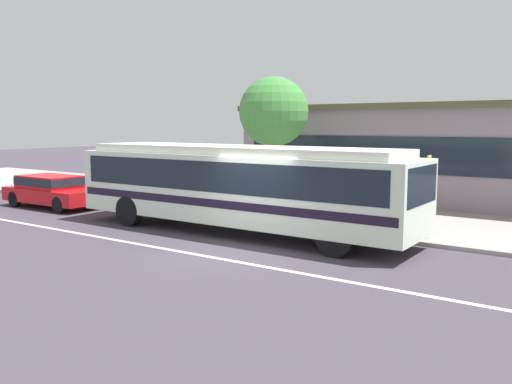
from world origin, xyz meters
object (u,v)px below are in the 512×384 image
Objects in this scene: transit_bus at (238,182)px; pedestrian_walking_along_curb at (345,196)px; sedan_behind_bus at (52,189)px; pedestrian_waiting_near_sign at (225,181)px; pedestrian_standing_by_tree at (291,192)px; bus_stop_sign at (428,185)px; street_tree_near_stop at (274,112)px.

pedestrian_walking_along_curb is (2.64, 2.07, -0.45)m from transit_bus.
sedan_behind_bus is 7.09m from pedestrian_waiting_near_sign.
bus_stop_sign is (4.47, 0.03, 0.49)m from pedestrian_standing_by_tree.
pedestrian_standing_by_tree is (-1.84, -0.22, 0.04)m from pedestrian_walking_along_curb.
transit_bus is at bearing -160.37° from bus_stop_sign.
pedestrian_standing_by_tree is (10.11, 1.98, 0.43)m from sedan_behind_bus.
street_tree_near_stop is at bearing 149.49° from pedestrian_walking_along_curb.
street_tree_near_stop is (-2.50, 2.78, 2.65)m from pedestrian_standing_by_tree.
pedestrian_waiting_near_sign is 0.34× the size of street_tree_near_stop.
pedestrian_standing_by_tree is at bearing -173.08° from pedestrian_walking_along_curb.
pedestrian_waiting_near_sign is 5.97m from pedestrian_walking_along_curb.
bus_stop_sign is (8.44, -1.53, 0.52)m from pedestrian_waiting_near_sign.
pedestrian_waiting_near_sign is 4.27m from pedestrian_standing_by_tree.
street_tree_near_stop is at bearing 131.91° from pedestrian_standing_by_tree.
pedestrian_walking_along_curb is at bearing 6.92° from pedestrian_standing_by_tree.
transit_bus is 3.39m from pedestrian_walking_along_curb.
pedestrian_walking_along_curb is at bearing -12.95° from pedestrian_waiting_near_sign.
street_tree_near_stop is at bearing 158.47° from bus_stop_sign.
pedestrian_waiting_near_sign is at bearing 132.96° from transit_bus.
transit_bus is 2.05m from pedestrian_standing_by_tree.
sedan_behind_bus is at bearing -179.19° from transit_bus.
pedestrian_walking_along_curb is at bearing 10.43° from sedan_behind_bus.
pedestrian_walking_along_curb is (5.81, -1.34, -0.00)m from pedestrian_waiting_near_sign.
street_tree_near_stop reaches higher than pedestrian_walking_along_curb.
transit_bus reaches higher than bus_stop_sign.
transit_bus is 6.48× the size of pedestrian_standing_by_tree.
pedestrian_standing_by_tree is 0.35× the size of street_tree_near_stop.
bus_stop_sign reaches higher than pedestrian_waiting_near_sign.
pedestrian_standing_by_tree reaches higher than sedan_behind_bus.
transit_bus is 2.25× the size of street_tree_near_stop.
bus_stop_sign reaches higher than sedan_behind_bus.
pedestrian_standing_by_tree is (0.80, 1.84, -0.41)m from transit_bus.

